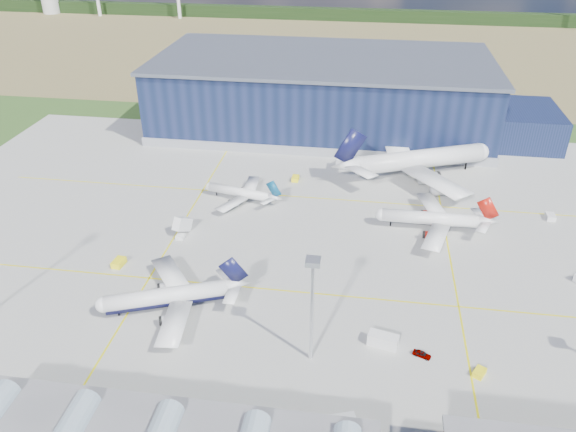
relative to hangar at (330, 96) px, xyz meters
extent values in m
plane|color=#2C4B1C|center=(-2.81, -94.80, -11.62)|extent=(600.00, 600.00, 0.00)
cube|color=gray|center=(-2.81, -84.80, -11.59)|extent=(220.00, 160.00, 0.06)
cube|color=yellow|center=(-2.81, -104.80, -11.54)|extent=(180.00, 0.40, 0.02)
cube|color=yellow|center=(-2.81, -59.80, -11.54)|extent=(180.00, 0.40, 0.02)
cube|color=yellow|center=(-32.81, -84.80, -11.54)|extent=(0.40, 120.00, 0.02)
cube|color=yellow|center=(37.19, -84.80, -11.54)|extent=(0.40, 120.00, 0.02)
cube|color=olive|center=(-2.81, 125.20, -11.62)|extent=(600.00, 220.00, 0.01)
cube|color=black|center=(-2.81, 205.20, -7.62)|extent=(600.00, 8.00, 8.00)
cube|color=#111B38|center=(-2.81, 0.20, 0.88)|extent=(120.00, 60.00, 25.00)
cube|color=gray|center=(-2.81, 0.20, -10.02)|extent=(121.00, 61.00, 3.20)
cube|color=#505766|center=(-2.81, 0.20, 13.88)|extent=(122.00, 62.00, 1.20)
cube|color=#111B38|center=(69.19, -4.80, -5.62)|extent=(24.00, 30.00, 12.00)
cylinder|color=silver|center=(7.19, -124.80, -0.62)|extent=(0.70, 0.70, 22.00)
cube|color=silver|center=(7.19, -124.80, 10.88)|extent=(2.60, 2.60, 1.00)
cube|color=#FFEF16|center=(-41.84, -100.86, -10.83)|extent=(2.67, 3.97, 1.56)
cube|color=#FFEF16|center=(38.66, -124.60, -11.02)|extent=(2.98, 3.32, 1.20)
cube|color=silver|center=(20.93, -119.22, -10.32)|extent=(6.37, 3.89, 2.59)
cube|color=silver|center=(66.21, -62.40, -10.88)|extent=(2.30, 3.41, 1.47)
cube|color=#FFEF16|center=(-6.17, -49.25, -10.90)|extent=(2.10, 3.30, 1.43)
cube|color=silver|center=(7.14, -34.69, -10.90)|extent=(3.68, 2.80, 1.44)
cube|color=silver|center=(13.86, -140.80, -10.29)|extent=(6.08, 4.29, 2.65)
cube|color=silver|center=(-31.03, -84.50, -9.86)|extent=(3.85, 5.92, 3.52)
imported|color=#99999E|center=(28.39, -121.25, -11.01)|extent=(3.86, 2.68, 1.22)
camera|label=1|loc=(14.72, -204.38, 66.12)|focal=35.00mm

